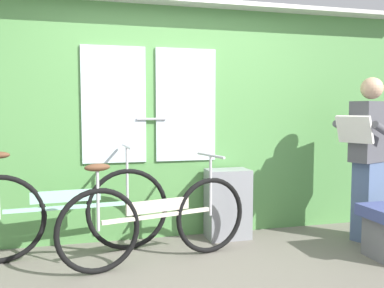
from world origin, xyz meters
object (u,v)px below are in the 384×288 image
(trash_bin_by_wall, at_px, (228,204))
(bicycle_leaning_behind, at_px, (157,220))
(bicycle_near_door, at_px, (65,212))
(passenger_reading_newspaper, at_px, (369,155))

(trash_bin_by_wall, bearing_deg, bicycle_leaning_behind, -148.05)
(bicycle_near_door, relative_size, passenger_reading_newspaper, 1.14)
(bicycle_near_door, height_order, trash_bin_by_wall, bicycle_near_door)
(passenger_reading_newspaper, bearing_deg, trash_bin_by_wall, -40.50)
(passenger_reading_newspaper, relative_size, trash_bin_by_wall, 2.31)
(bicycle_near_door, xyz_separation_m, trash_bin_by_wall, (1.53, 0.15, -0.05))
(bicycle_leaning_behind, bearing_deg, trash_bin_by_wall, 18.28)
(bicycle_leaning_behind, relative_size, trash_bin_by_wall, 2.40)
(bicycle_near_door, relative_size, bicycle_leaning_behind, 1.10)
(bicycle_near_door, height_order, passenger_reading_newspaper, passenger_reading_newspaper)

